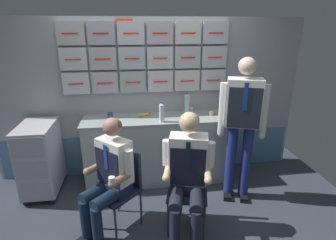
% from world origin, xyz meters
% --- Properties ---
extents(ground, '(4.80, 4.80, 0.04)m').
position_xyz_m(ground, '(0.00, 0.00, -0.02)').
color(ground, '#333943').
extents(galley_bulkhead, '(4.20, 0.14, 2.15)m').
position_xyz_m(galley_bulkhead, '(-0.01, 1.37, 1.13)').
color(galley_bulkhead, '#A4A6AB').
rests_on(galley_bulkhead, ground).
extents(galley_counter, '(1.93, 0.53, 0.90)m').
position_xyz_m(galley_counter, '(0.07, 1.09, 0.45)').
color(galley_counter, '#AAB4B3').
rests_on(galley_counter, ground).
extents(service_trolley, '(0.40, 0.65, 0.92)m').
position_xyz_m(service_trolley, '(-1.41, 0.96, 0.49)').
color(service_trolley, black).
rests_on(service_trolley, ground).
extents(folding_chair_left, '(0.57, 0.57, 0.83)m').
position_xyz_m(folding_chair_left, '(-0.39, 0.25, 0.51)').
color(folding_chair_left, '#2D2D33').
rests_on(folding_chair_left, ground).
extents(crew_member_left, '(0.63, 0.63, 1.23)m').
position_xyz_m(crew_member_left, '(-0.50, 0.13, 0.67)').
color(crew_member_left, black).
rests_on(crew_member_left, ground).
extents(folding_chair_right, '(0.49, 0.49, 0.83)m').
position_xyz_m(folding_chair_right, '(0.30, 0.17, 0.51)').
color(folding_chair_right, '#2D2D33').
rests_on(folding_chair_right, ground).
extents(crew_member_right, '(0.53, 0.68, 1.28)m').
position_xyz_m(crew_member_right, '(0.26, 0.02, 0.71)').
color(crew_member_right, black).
rests_on(crew_member_right, ground).
extents(crew_member_standing, '(0.52, 0.35, 1.73)m').
position_xyz_m(crew_member_standing, '(1.00, 0.53, 1.04)').
color(crew_member_standing, black).
rests_on(crew_member_standing, ground).
extents(water_bottle_tall, '(0.07, 0.07, 0.26)m').
position_xyz_m(water_bottle_tall, '(0.11, 0.93, 1.02)').
color(water_bottle_tall, silver).
rests_on(water_bottle_tall, galley_counter).
extents(water_bottle_blue_cap, '(0.07, 0.07, 0.31)m').
position_xyz_m(water_bottle_blue_cap, '(0.48, 1.18, 1.05)').
color(water_bottle_blue_cap, silver).
rests_on(water_bottle_blue_cap, galley_counter).
extents(coffee_cup_spare, '(0.06, 0.06, 0.07)m').
position_xyz_m(coffee_cup_spare, '(-0.53, 1.17, 0.94)').
color(coffee_cup_spare, navy).
rests_on(coffee_cup_spare, galley_counter).
extents(coffee_cup_white, '(0.06, 0.06, 0.07)m').
position_xyz_m(coffee_cup_white, '(0.56, 1.27, 0.94)').
color(coffee_cup_white, white).
rests_on(coffee_cup_white, galley_counter).
extents(paper_cup_tan, '(0.07, 0.07, 0.06)m').
position_xyz_m(paper_cup_tan, '(0.80, 1.10, 0.93)').
color(paper_cup_tan, tan).
rests_on(paper_cup_tan, galley_counter).
extents(espresso_cup_small, '(0.06, 0.06, 0.06)m').
position_xyz_m(espresso_cup_small, '(0.90, 0.95, 0.93)').
color(espresso_cup_small, silver).
rests_on(espresso_cup_small, galley_counter).
extents(snack_banana, '(0.17, 0.10, 0.04)m').
position_xyz_m(snack_banana, '(-0.09, 1.18, 0.92)').
color(snack_banana, yellow).
rests_on(snack_banana, galley_counter).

